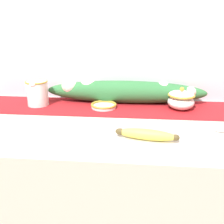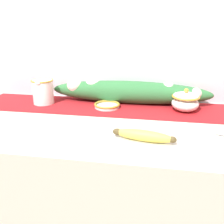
# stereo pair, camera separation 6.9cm
# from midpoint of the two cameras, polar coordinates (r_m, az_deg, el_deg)

# --- Properties ---
(countertop) EXTENTS (1.56, 0.63, 0.93)m
(countertop) POSITION_cam_midpoint_polar(r_m,az_deg,el_deg) (1.24, 3.93, -22.73)
(countertop) COLOR beige
(countertop) RESTS_ON ground_plane
(back_wall) EXTENTS (2.36, 0.04, 2.40)m
(back_wall) POSITION_cam_midpoint_polar(r_m,az_deg,el_deg) (1.26, 6.39, 14.70)
(back_wall) COLOR silver
(back_wall) RESTS_ON ground_plane
(table_runner) EXTENTS (1.43, 0.27, 0.00)m
(table_runner) POSITION_cam_midpoint_polar(r_m,az_deg,el_deg) (1.15, 5.37, 0.89)
(table_runner) COLOR #A8191E
(table_runner) RESTS_ON countertop
(cream_pitcher) EXTENTS (0.10, 0.12, 0.12)m
(cream_pitcher) POSITION_cam_midpoint_polar(r_m,az_deg,el_deg) (1.24, -13.94, 4.74)
(cream_pitcher) COLOR white
(cream_pitcher) RESTS_ON countertop
(sugar_bowl) EXTENTS (0.12, 0.12, 0.10)m
(sugar_bowl) POSITION_cam_midpoint_polar(r_m,az_deg,el_deg) (1.15, 18.09, 2.33)
(sugar_bowl) COLOR white
(sugar_bowl) RESTS_ON countertop
(small_dish) EXTENTS (0.12, 0.12, 0.02)m
(small_dish) POSITION_cam_midpoint_polar(r_m,az_deg,el_deg) (1.15, 0.58, 1.51)
(small_dish) COLOR white
(small_dish) RESTS_ON countertop
(banana) EXTENTS (0.22, 0.07, 0.04)m
(banana) POSITION_cam_midpoint_polar(r_m,az_deg,el_deg) (0.84, 9.56, -5.36)
(banana) COLOR #DBCC4C
(banana) RESTS_ON countertop
(spoon) EXTENTS (0.17, 0.06, 0.01)m
(spoon) POSITION_cam_midpoint_polar(r_m,az_deg,el_deg) (0.97, 24.74, -4.44)
(spoon) COLOR silver
(spoon) RESTS_ON countertop
(poinsettia_garland) EXTENTS (0.78, 0.12, 0.12)m
(poinsettia_garland) POSITION_cam_midpoint_polar(r_m,az_deg,el_deg) (1.21, 5.30, 4.70)
(poinsettia_garland) COLOR #2D6B38
(poinsettia_garland) RESTS_ON countertop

